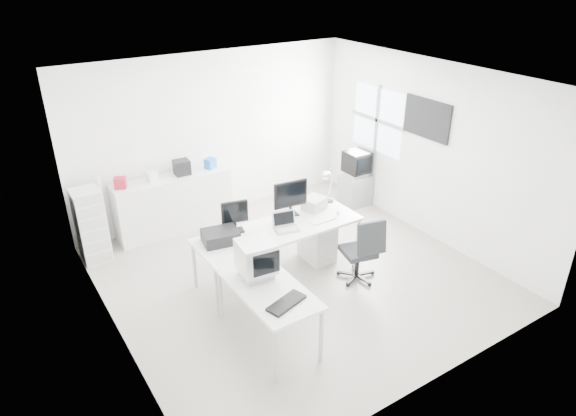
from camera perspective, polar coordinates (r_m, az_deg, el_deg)
floor at (r=7.47m, az=0.84°, el=-7.47°), size 5.00×5.00×0.01m
ceiling at (r=6.34m, az=1.01°, el=14.02°), size 5.00×5.00×0.01m
back_wall at (r=8.83m, az=-8.23°, el=7.93°), size 5.00×0.02×2.80m
left_wall at (r=5.91m, az=-19.68°, el=-3.13°), size 0.02×5.00×2.80m
right_wall at (r=8.34m, az=15.42°, el=6.12°), size 0.02×5.00×2.80m
window at (r=9.06m, az=9.90°, el=9.61°), size 0.02×1.20×1.10m
wall_picture at (r=8.23m, az=15.19°, el=9.56°), size 0.04×0.90×0.60m
main_desk at (r=7.30m, az=-0.96°, el=-4.83°), size 2.40×0.80×0.75m
side_desk at (r=6.16m, az=-2.24°, el=-11.52°), size 0.70×1.40×0.75m
drawer_pedestal at (r=7.72m, az=3.26°, el=-3.66°), size 0.40×0.50×0.60m
inkjet_printer at (r=6.80m, az=-7.52°, el=-3.15°), size 0.51×0.43×0.16m
lcd_monitor_small at (r=6.96m, az=-5.93°, el=-0.93°), size 0.40×0.29×0.46m
lcd_monitor_large at (r=7.35m, az=0.28°, el=1.08°), size 0.53×0.26×0.53m
laptop at (r=7.01m, az=-0.21°, el=-1.66°), size 0.41×0.42×0.23m
white_keyboard at (r=7.33m, az=3.96°, el=-1.32°), size 0.42×0.15×0.02m
white_mouse at (r=7.52m, az=5.57°, el=-0.47°), size 0.05×0.05×0.05m
laser_printer at (r=7.61m, az=2.92°, el=0.50°), size 0.38×0.35×0.18m
desk_lamp at (r=7.80m, az=4.69°, el=2.23°), size 0.16×0.16×0.45m
crt_monitor at (r=6.00m, az=-3.57°, el=-5.81°), size 0.42×0.42×0.43m
black_keyboard at (r=5.65m, az=-0.19°, el=-10.50°), size 0.51×0.32×0.03m
office_chair at (r=7.22m, az=7.82°, el=-4.48°), size 0.68×0.68×0.97m
tv_cabinet at (r=9.47m, az=7.45°, el=2.01°), size 0.52×0.42×0.57m
crt_tv at (r=9.27m, az=7.64°, el=4.86°), size 0.50×0.48×0.45m
sideboard at (r=8.63m, az=-12.58°, el=0.48°), size 1.91×0.48×0.95m
clutter_box_a at (r=8.20m, az=-18.14°, el=2.67°), size 0.22×0.21×0.17m
clutter_box_b at (r=8.32m, az=-14.86°, el=3.40°), size 0.17×0.15×0.15m
clutter_box_c at (r=8.46m, az=-11.72°, el=4.45°), size 0.25×0.23×0.24m
clutter_box_d at (r=8.65m, az=-8.63°, el=4.93°), size 0.21×0.20×0.17m
clutter_bottle at (r=8.17m, az=-20.25°, el=2.43°), size 0.07×0.07×0.22m
filing_cabinet at (r=8.12m, az=-21.05°, el=-1.82°), size 0.39×0.47×1.12m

